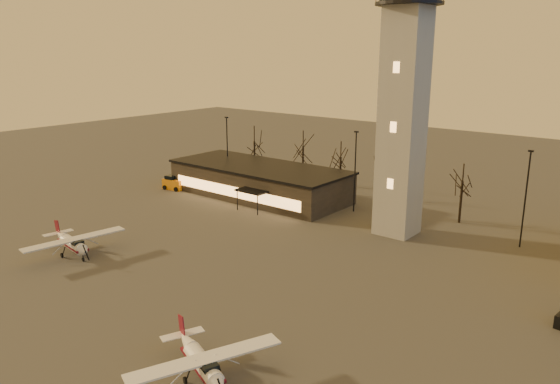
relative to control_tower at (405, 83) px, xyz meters
The scene contains 8 objects.
ground 34.15m from the control_tower, 90.00° to the right, with size 220.00×220.00×0.00m, color #3F3D3A.
control_tower is the anchor object (origin of this frame).
terminal 26.24m from the control_tower, behind, with size 25.40×12.20×4.30m.
light_poles 10.97m from the control_tower, 63.48° to the left, with size 58.50×12.25×10.14m.
tree_row 19.48m from the control_tower, 146.24° to the left, with size 37.20×9.20×8.80m.
cessna_front 36.41m from the control_tower, 82.95° to the right, with size 7.87×9.53×2.70m.
cessna_rear 37.23m from the control_tower, 128.98° to the right, with size 7.99×10.07×2.76m.
service_cart 37.57m from the control_tower, behind, with size 3.41×2.44×2.02m.
Camera 1 is at (26.28, -22.60, 19.96)m, focal length 35.00 mm.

